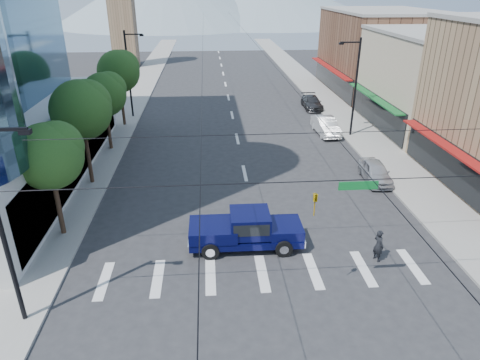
{
  "coord_description": "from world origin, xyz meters",
  "views": [
    {
      "loc": [
        -2.66,
        -15.89,
        13.23
      ],
      "look_at": [
        -0.95,
        6.28,
        3.0
      ],
      "focal_mm": 32.0,
      "sensor_mm": 36.0,
      "label": 1
    }
  ],
  "objects_px": {
    "pedestrian": "(379,245)",
    "parked_car_far": "(312,102)",
    "pickup_truck": "(245,229)",
    "parked_car_near": "(375,172)",
    "parked_car_mid": "(326,126)"
  },
  "relations": [
    {
      "from": "parked_car_far",
      "to": "pickup_truck",
      "type": "bearing_deg",
      "value": -108.89
    },
    {
      "from": "pickup_truck",
      "to": "parked_car_near",
      "type": "distance_m",
      "value": 12.93
    },
    {
      "from": "pedestrian",
      "to": "parked_car_mid",
      "type": "relative_size",
      "value": 0.36
    },
    {
      "from": "pickup_truck",
      "to": "parked_car_far",
      "type": "height_order",
      "value": "pickup_truck"
    },
    {
      "from": "pickup_truck",
      "to": "pedestrian",
      "type": "height_order",
      "value": "pickup_truck"
    },
    {
      "from": "pedestrian",
      "to": "parked_car_mid",
      "type": "bearing_deg",
      "value": -27.41
    },
    {
      "from": "pedestrian",
      "to": "parked_car_far",
      "type": "xyz_separation_m",
      "value": [
        3.46,
        29.89,
        -0.19
      ]
    },
    {
      "from": "pickup_truck",
      "to": "pedestrian",
      "type": "relative_size",
      "value": 3.51
    },
    {
      "from": "parked_car_mid",
      "to": "parked_car_far",
      "type": "bearing_deg",
      "value": 82.31
    },
    {
      "from": "pickup_truck",
      "to": "parked_car_near",
      "type": "bearing_deg",
      "value": 38.1
    },
    {
      "from": "pickup_truck",
      "to": "parked_car_far",
      "type": "bearing_deg",
      "value": 70.47
    },
    {
      "from": "pickup_truck",
      "to": "parked_car_mid",
      "type": "height_order",
      "value": "pickup_truck"
    },
    {
      "from": "pickup_truck",
      "to": "pedestrian",
      "type": "bearing_deg",
      "value": -14.36
    },
    {
      "from": "pickup_truck",
      "to": "parked_car_mid",
      "type": "xyz_separation_m",
      "value": [
        9.43,
        18.81,
        -0.29
      ]
    },
    {
      "from": "pickup_truck",
      "to": "parked_car_mid",
      "type": "relative_size",
      "value": 1.28
    }
  ]
}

